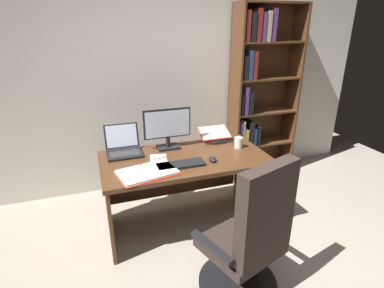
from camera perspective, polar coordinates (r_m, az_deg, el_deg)
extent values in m
cube|color=beige|center=(3.67, -3.61, 12.30)|extent=(4.98, 0.12, 2.60)
cube|color=#4C2D19|center=(2.85, -1.35, -2.83)|extent=(1.54, 0.80, 0.04)
cube|color=#4C2D19|center=(2.92, -15.46, -11.25)|extent=(0.03, 0.74, 0.69)
cube|color=#4C2D19|center=(3.28, 11.11, -6.90)|extent=(0.03, 0.74, 0.69)
cube|color=#4C2D19|center=(3.31, -3.26, -5.52)|extent=(1.42, 0.03, 0.49)
cube|color=#4C2D19|center=(3.75, 7.98, 8.63)|extent=(0.02, 0.30, 2.12)
cube|color=#4C2D19|center=(4.18, 18.25, 9.09)|extent=(0.02, 0.30, 2.12)
cube|color=#4C2D19|center=(4.07, 12.31, 9.37)|extent=(0.85, 0.01, 2.12)
cube|color=#4C2D19|center=(4.30, 12.19, -4.87)|extent=(0.80, 0.28, 0.02)
cube|color=navy|center=(4.03, 8.29, -4.28)|extent=(0.03, 0.17, 0.25)
cube|color=maroon|center=(4.04, 8.74, -3.31)|extent=(0.04, 0.22, 0.36)
cube|color=#512D66|center=(4.07, 9.45, -3.71)|extent=(0.03, 0.20, 0.29)
cube|color=#4C2D19|center=(4.13, 12.64, 0.36)|extent=(0.80, 0.28, 0.02)
cube|color=#512D66|center=(3.86, 8.62, 1.91)|extent=(0.04, 0.19, 0.33)
cube|color=gray|center=(3.88, 9.12, 2.07)|extent=(0.03, 0.19, 0.34)
cube|color=gold|center=(3.91, 9.72, 1.31)|extent=(0.05, 0.17, 0.23)
cube|color=black|center=(3.94, 10.53, 2.14)|extent=(0.06, 0.22, 0.32)
cube|color=navy|center=(3.99, 11.02, 1.64)|extent=(0.03, 0.24, 0.23)
cube|color=black|center=(4.01, 11.70, 1.84)|extent=(0.04, 0.23, 0.25)
cube|color=#4C2D19|center=(4.00, 13.13, 5.97)|extent=(0.80, 0.28, 0.02)
cube|color=black|center=(3.75, 8.85, 7.49)|extent=(0.03, 0.20, 0.26)
cube|color=#512D66|center=(3.78, 9.54, 8.14)|extent=(0.04, 0.23, 0.34)
cube|color=black|center=(3.82, 10.31, 7.77)|extent=(0.06, 0.23, 0.28)
cube|color=#4C2D19|center=(3.91, 13.66, 11.90)|extent=(0.80, 0.28, 0.02)
cube|color=black|center=(3.69, 9.35, 13.95)|extent=(0.06, 0.23, 0.27)
cube|color=navy|center=(3.71, 10.30, 14.42)|extent=(0.05, 0.21, 0.33)
cube|color=maroon|center=(3.73, 11.25, 14.28)|extent=(0.05, 0.18, 0.32)
cube|color=#4C2D19|center=(3.87, 14.23, 18.04)|extent=(0.80, 0.28, 0.02)
cube|color=maroon|center=(3.64, 9.85, 20.92)|extent=(0.05, 0.20, 0.33)
cube|color=black|center=(3.69, 10.76, 20.72)|extent=(0.06, 0.22, 0.31)
cube|color=maroon|center=(3.70, 11.98, 20.94)|extent=(0.05, 0.17, 0.35)
cube|color=#512D66|center=(3.74, 12.81, 20.56)|extent=(0.04, 0.18, 0.30)
cube|color=gray|center=(3.78, 13.49, 20.66)|extent=(0.05, 0.22, 0.32)
cube|color=#512D66|center=(3.82, 14.40, 20.78)|extent=(0.05, 0.23, 0.35)
cube|color=#4C2D19|center=(3.87, 14.85, 24.24)|extent=(0.80, 0.28, 0.02)
cylinder|color=black|center=(2.62, 8.46, -24.21)|extent=(0.60, 0.60, 0.05)
cylinder|color=black|center=(2.50, 8.70, -21.41)|extent=(0.06, 0.06, 0.30)
cube|color=#2D231E|center=(2.37, 8.96, -18.14)|extent=(0.63, 0.61, 0.07)
cube|color=#2D231E|center=(2.05, 13.69, -12.62)|extent=(0.48, 0.25, 0.68)
cube|color=black|center=(2.14, 3.65, -18.68)|extent=(0.17, 0.38, 0.04)
cube|color=black|center=(2.47, 13.77, -13.08)|extent=(0.17, 0.38, 0.04)
cube|color=black|center=(3.05, -4.49, -0.55)|extent=(0.22, 0.16, 0.02)
cylinder|color=black|center=(3.03, -4.52, 0.41)|extent=(0.04, 0.04, 0.09)
cube|color=black|center=(2.97, -4.67, 3.89)|extent=(0.47, 0.02, 0.29)
cube|color=silver|center=(2.96, -4.57, 3.77)|extent=(0.44, 0.00, 0.26)
cube|color=black|center=(2.95, -12.48, -1.83)|extent=(0.33, 0.25, 0.02)
cube|color=#2D2D30|center=(2.92, -12.45, -1.75)|extent=(0.28, 0.14, 0.00)
cube|color=black|center=(3.05, -13.06, 1.52)|extent=(0.33, 0.08, 0.23)
cube|color=silver|center=(3.05, -13.05, 1.52)|extent=(0.29, 0.07, 0.21)
cube|color=black|center=(2.66, -2.11, -3.88)|extent=(0.42, 0.15, 0.02)
ellipsoid|color=black|center=(2.75, 3.88, -2.85)|extent=(0.06, 0.10, 0.04)
cube|color=black|center=(3.20, 4.90, 0.42)|extent=(0.14, 0.12, 0.01)
cube|color=black|center=(3.15, 5.23, 0.34)|extent=(0.30, 0.01, 0.01)
cube|color=#DB422D|center=(3.26, 4.21, 2.11)|extent=(0.33, 0.21, 0.09)
cube|color=white|center=(3.26, 4.24, 2.24)|extent=(0.30, 0.19, 0.08)
cube|color=#DB422D|center=(2.53, -10.87, -6.00)|extent=(0.30, 0.35, 0.01)
cube|color=#DB422D|center=(2.60, -5.95, -4.82)|extent=(0.30, 0.35, 0.01)
cube|color=white|center=(2.52, -10.89, -5.76)|extent=(0.28, 0.33, 0.02)
cube|color=white|center=(2.60, -5.96, -4.59)|extent=(0.28, 0.33, 0.02)
cylinder|color=#B7B7BC|center=(2.56, -8.38, -5.25)|extent=(0.08, 0.28, 0.02)
cube|color=white|center=(2.80, -6.27, -2.86)|extent=(0.18, 0.23, 0.01)
cylinder|color=maroon|center=(2.80, -5.88, -2.64)|extent=(0.14, 0.03, 0.01)
cylinder|color=silver|center=(3.07, 8.71, 0.26)|extent=(0.08, 0.08, 0.11)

